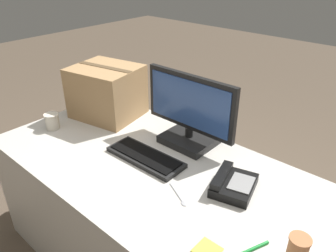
{
  "coord_description": "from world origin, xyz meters",
  "views": [
    {
      "loc": [
        0.95,
        -0.97,
        1.67
      ],
      "look_at": [
        -0.04,
        0.15,
        0.87
      ],
      "focal_mm": 35.0,
      "sensor_mm": 36.0,
      "label": 1
    }
  ],
  "objects_px": {
    "cardboard_box": "(107,92)",
    "pen_marker": "(253,249)",
    "monitor": "(190,115)",
    "paper_cup_left": "(52,121)",
    "spoon": "(180,198)",
    "sticky_note_pad": "(207,250)",
    "keyboard": "(145,157)",
    "paper_cup_right": "(298,249)",
    "desk_phone": "(233,184)"
  },
  "relations": [
    {
      "from": "desk_phone",
      "to": "sticky_note_pad",
      "type": "height_order",
      "value": "desk_phone"
    },
    {
      "from": "paper_cup_right",
      "to": "sticky_note_pad",
      "type": "relative_size",
      "value": 1.19
    },
    {
      "from": "keyboard",
      "to": "monitor",
      "type": "bearing_deg",
      "value": 75.38
    },
    {
      "from": "keyboard",
      "to": "cardboard_box",
      "type": "relative_size",
      "value": 0.94
    },
    {
      "from": "keyboard",
      "to": "paper_cup_left",
      "type": "bearing_deg",
      "value": -169.41
    },
    {
      "from": "paper_cup_left",
      "to": "cardboard_box",
      "type": "bearing_deg",
      "value": 73.23
    },
    {
      "from": "paper_cup_left",
      "to": "pen_marker",
      "type": "relative_size",
      "value": 0.7
    },
    {
      "from": "paper_cup_left",
      "to": "paper_cup_right",
      "type": "height_order",
      "value": "paper_cup_right"
    },
    {
      "from": "paper_cup_right",
      "to": "sticky_note_pad",
      "type": "height_order",
      "value": "paper_cup_right"
    },
    {
      "from": "keyboard",
      "to": "pen_marker",
      "type": "xyz_separation_m",
      "value": [
        0.71,
        -0.16,
        -0.01
      ]
    },
    {
      "from": "desk_phone",
      "to": "spoon",
      "type": "bearing_deg",
      "value": -138.36
    },
    {
      "from": "monitor",
      "to": "cardboard_box",
      "type": "relative_size",
      "value": 1.22
    },
    {
      "from": "monitor",
      "to": "cardboard_box",
      "type": "distance_m",
      "value": 0.62
    },
    {
      "from": "sticky_note_pad",
      "to": "desk_phone",
      "type": "bearing_deg",
      "value": 108.19
    },
    {
      "from": "desk_phone",
      "to": "cardboard_box",
      "type": "relative_size",
      "value": 0.55
    },
    {
      "from": "monitor",
      "to": "cardboard_box",
      "type": "height_order",
      "value": "monitor"
    },
    {
      "from": "sticky_note_pad",
      "to": "paper_cup_left",
      "type": "bearing_deg",
      "value": 173.85
    },
    {
      "from": "monitor",
      "to": "pen_marker",
      "type": "distance_m",
      "value": 0.79
    },
    {
      "from": "desk_phone",
      "to": "keyboard",
      "type": "bearing_deg",
      "value": 175.93
    },
    {
      "from": "monitor",
      "to": "pen_marker",
      "type": "relative_size",
      "value": 4.05
    },
    {
      "from": "pen_marker",
      "to": "sticky_note_pad",
      "type": "bearing_deg",
      "value": 154.56
    },
    {
      "from": "cardboard_box",
      "to": "sticky_note_pad",
      "type": "relative_size",
      "value": 5.33
    },
    {
      "from": "paper_cup_left",
      "to": "sticky_note_pad",
      "type": "height_order",
      "value": "paper_cup_left"
    },
    {
      "from": "monitor",
      "to": "sticky_note_pad",
      "type": "bearing_deg",
      "value": -46.57
    },
    {
      "from": "monitor",
      "to": "desk_phone",
      "type": "relative_size",
      "value": 2.2
    },
    {
      "from": "paper_cup_right",
      "to": "pen_marker",
      "type": "distance_m",
      "value": 0.15
    },
    {
      "from": "paper_cup_left",
      "to": "sticky_note_pad",
      "type": "distance_m",
      "value": 1.25
    },
    {
      "from": "paper_cup_left",
      "to": "sticky_note_pad",
      "type": "relative_size",
      "value": 1.13
    },
    {
      "from": "cardboard_box",
      "to": "pen_marker",
      "type": "xyz_separation_m",
      "value": [
        1.26,
        -0.37,
        -0.16
      ]
    },
    {
      "from": "spoon",
      "to": "pen_marker",
      "type": "bearing_deg",
      "value": 19.29
    },
    {
      "from": "keyboard",
      "to": "spoon",
      "type": "bearing_deg",
      "value": -20.5
    },
    {
      "from": "paper_cup_left",
      "to": "pen_marker",
      "type": "distance_m",
      "value": 1.36
    },
    {
      "from": "desk_phone",
      "to": "paper_cup_left",
      "type": "relative_size",
      "value": 2.62
    },
    {
      "from": "pen_marker",
      "to": "paper_cup_left",
      "type": "bearing_deg",
      "value": 111.36
    },
    {
      "from": "cardboard_box",
      "to": "spoon",
      "type": "bearing_deg",
      "value": -20.42
    },
    {
      "from": "monitor",
      "to": "pen_marker",
      "type": "height_order",
      "value": "monitor"
    },
    {
      "from": "spoon",
      "to": "desk_phone",
      "type": "bearing_deg",
      "value": 82.35
    },
    {
      "from": "cardboard_box",
      "to": "pen_marker",
      "type": "height_order",
      "value": "cardboard_box"
    },
    {
      "from": "pen_marker",
      "to": "paper_cup_right",
      "type": "bearing_deg",
      "value": -42.02
    },
    {
      "from": "monitor",
      "to": "paper_cup_left",
      "type": "xyz_separation_m",
      "value": [
        -0.72,
        -0.41,
        -0.12
      ]
    },
    {
      "from": "spoon",
      "to": "pen_marker",
      "type": "xyz_separation_m",
      "value": [
        0.37,
        -0.04,
        0.0
      ]
    },
    {
      "from": "monitor",
      "to": "sticky_note_pad",
      "type": "relative_size",
      "value": 6.48
    },
    {
      "from": "keyboard",
      "to": "desk_phone",
      "type": "distance_m",
      "value": 0.47
    },
    {
      "from": "paper_cup_left",
      "to": "keyboard",
      "type": "bearing_deg",
      "value": 11.72
    },
    {
      "from": "monitor",
      "to": "desk_phone",
      "type": "xyz_separation_m",
      "value": [
        0.4,
        -0.19,
        -0.14
      ]
    },
    {
      "from": "cardboard_box",
      "to": "paper_cup_right",
      "type": "bearing_deg",
      "value": -12.47
    },
    {
      "from": "desk_phone",
      "to": "pen_marker",
      "type": "bearing_deg",
      "value": -60.97
    },
    {
      "from": "pen_marker",
      "to": "sticky_note_pad",
      "type": "xyz_separation_m",
      "value": [
        -0.12,
        -0.11,
        -0.0
      ]
    },
    {
      "from": "paper_cup_left",
      "to": "spoon",
      "type": "bearing_deg",
      "value": 1.14
    },
    {
      "from": "cardboard_box",
      "to": "sticky_note_pad",
      "type": "height_order",
      "value": "cardboard_box"
    }
  ]
}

